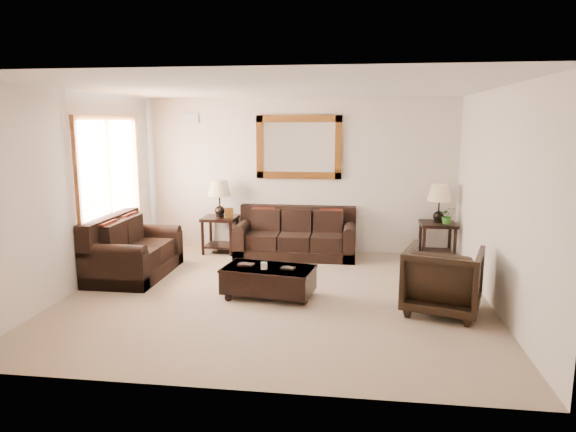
# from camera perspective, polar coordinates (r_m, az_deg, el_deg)

# --- Properties ---
(room) EXTENTS (5.51, 5.01, 2.71)m
(room) POSITION_cam_1_polar(r_m,az_deg,el_deg) (6.63, -1.36, 2.33)
(room) COLOR gray
(room) RESTS_ON ground
(window) EXTENTS (0.07, 1.96, 1.66)m
(window) POSITION_cam_1_polar(r_m,az_deg,el_deg) (8.30, -19.16, 4.77)
(window) COLOR white
(window) RESTS_ON room
(mirror) EXTENTS (1.50, 0.06, 1.10)m
(mirror) POSITION_cam_1_polar(r_m,az_deg,el_deg) (9.02, 1.21, 7.64)
(mirror) COLOR #45240D
(mirror) RESTS_ON room
(air_vent) EXTENTS (0.25, 0.02, 0.18)m
(air_vent) POSITION_cam_1_polar(r_m,az_deg,el_deg) (9.43, -10.66, 10.63)
(air_vent) COLOR #999999
(air_vent) RESTS_ON room
(sofa) EXTENTS (2.04, 0.88, 0.83)m
(sofa) POSITION_cam_1_polar(r_m,az_deg,el_deg) (8.86, 0.91, -2.52)
(sofa) COLOR black
(sofa) RESTS_ON room
(loveseat) EXTENTS (0.95, 1.61, 0.90)m
(loveseat) POSITION_cam_1_polar(r_m,az_deg,el_deg) (8.09, -17.06, -4.01)
(loveseat) COLOR black
(loveseat) RESTS_ON room
(end_table_left) EXTENTS (0.59, 0.59, 1.29)m
(end_table_left) POSITION_cam_1_polar(r_m,az_deg,el_deg) (9.08, -7.59, 1.17)
(end_table_left) COLOR black
(end_table_left) RESTS_ON room
(end_table_right) EXTENTS (0.58, 0.58, 1.27)m
(end_table_right) POSITION_cam_1_polar(r_m,az_deg,el_deg) (8.88, 16.40, 0.56)
(end_table_right) COLOR black
(end_table_right) RESTS_ON room
(coffee_table) EXTENTS (1.26, 0.81, 0.50)m
(coffee_table) POSITION_cam_1_polar(r_m,az_deg,el_deg) (6.81, -2.18, -6.95)
(coffee_table) COLOR black
(coffee_table) RESTS_ON room
(armchair) EXTENTS (1.07, 1.03, 0.89)m
(armchair) POSITION_cam_1_polar(r_m,az_deg,el_deg) (6.49, 16.84, -6.46)
(armchair) COLOR black
(armchair) RESTS_ON floor
(potted_plant) EXTENTS (0.27, 0.29, 0.22)m
(potted_plant) POSITION_cam_1_polar(r_m,az_deg,el_deg) (8.82, 17.28, -0.15)
(potted_plant) COLOR #25571E
(potted_plant) RESTS_ON end_table_right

